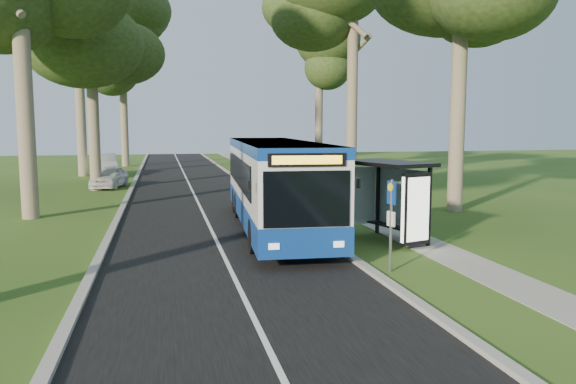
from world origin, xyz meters
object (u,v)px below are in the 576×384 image
at_px(litter_bin, 312,200).
at_px(car_white, 109,177).
at_px(bus_stop_sign, 391,214).
at_px(bus, 275,184).
at_px(bus_shelter, 397,186).
at_px(car_silver, 103,165).

xyz_separation_m(litter_bin, car_white, (-9.73, 11.40, 0.22)).
relative_size(bus_stop_sign, car_white, 0.62).
height_order(bus, bus_shelter, bus).
distance_m(bus_stop_sign, car_silver, 32.48).
bearing_deg(car_silver, car_white, -91.41).
xyz_separation_m(bus_shelter, car_white, (-10.47, 19.08, -1.19)).
bearing_deg(bus, bus_stop_sign, -71.46).
relative_size(bus, car_white, 3.14).
bearing_deg(car_white, bus_shelter, -50.06).
relative_size(bus_shelter, car_silver, 0.67).
relative_size(bus, car_silver, 2.41).
bearing_deg(bus, car_silver, 112.39).
height_order(car_white, car_silver, car_silver).
bearing_deg(litter_bin, car_white, 130.47).
bearing_deg(car_silver, bus_shelter, -76.22).
xyz_separation_m(bus, car_silver, (-8.29, 24.37, -0.83)).
bearing_deg(litter_bin, bus, -120.22).
distance_m(bus, car_silver, 25.75).
distance_m(bus_stop_sign, litter_bin, 11.02).
height_order(bus_stop_sign, car_silver, bus_stop_sign).
height_order(bus, car_white, bus).
bearing_deg(bus_stop_sign, bus_shelter, 49.87).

